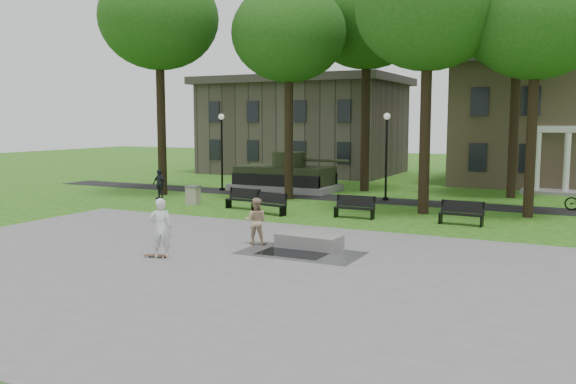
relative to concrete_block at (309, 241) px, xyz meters
name	(u,v)px	position (x,y,z in m)	size (l,w,h in m)	color
ground	(272,238)	(-1.93, 0.97, -0.24)	(120.00, 120.00, 0.00)	#1D5614
plaza	(194,267)	(-1.93, -4.03, -0.23)	(22.00, 16.00, 0.02)	gray
footpath	(375,200)	(-1.93, 12.97, -0.24)	(44.00, 2.60, 0.01)	black
building_left	(304,129)	(-12.93, 27.47, 3.35)	(15.00, 10.00, 7.20)	#4C443D
tree_0	(159,19)	(-13.93, 9.97, 9.78)	(6.80, 6.80, 12.97)	black
tree_1	(289,34)	(-6.43, 11.47, 8.71)	(6.20, 6.20, 11.63)	black
tree_2	(428,9)	(1.57, 9.47, 9.07)	(6.60, 6.60, 12.16)	black
tree_3	(537,21)	(6.07, 10.47, 8.35)	(6.00, 6.00, 11.19)	black
tree_4	(367,18)	(-3.93, 16.97, 10.15)	(7.20, 7.20, 13.50)	black
tree_5	(518,22)	(4.57, 17.47, 9.42)	(6.40, 6.40, 12.44)	black
lamp_left	(222,145)	(-11.93, 13.27, 2.55)	(0.36, 0.36, 4.73)	black
lamp_mid	(386,149)	(-1.43, 13.27, 2.55)	(0.36, 0.36, 4.73)	black
tank_monument	(285,177)	(-8.39, 14.97, 0.61)	(7.45, 3.40, 2.40)	gray
puddle	(292,254)	(-0.10, -1.11, -0.22)	(2.20, 1.20, 0.00)	black
concrete_block	(309,241)	(0.00, 0.00, 0.00)	(2.20, 1.00, 0.45)	gray
skateboard	(156,256)	(-3.72, -3.52, -0.19)	(0.78, 0.20, 0.07)	brown
skateboarder	(161,228)	(-3.53, -3.51, 0.73)	(0.70, 0.46, 1.91)	silver
friend_watching	(256,221)	(-1.91, -0.29, 0.59)	(0.79, 0.62, 1.63)	tan
pedestrian_walker	(159,184)	(-12.74, 8.13, 0.59)	(0.97, 0.41, 1.66)	#20242B
park_bench_0	(243,198)	(-6.72, 7.00, 0.28)	(1.83, 0.68, 1.00)	black
park_bench_1	(270,203)	(-4.76, 6.07, 0.28)	(1.85, 0.89, 1.00)	black
park_bench_2	(355,206)	(-0.83, 6.77, 0.28)	(1.81, 0.56, 1.00)	black
park_bench_3	(462,212)	(3.77, 7.06, 0.28)	(1.82, 0.62, 1.00)	black
trash_bin	(193,195)	(-9.90, 7.28, 0.24)	(0.76, 0.76, 0.96)	#A09683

